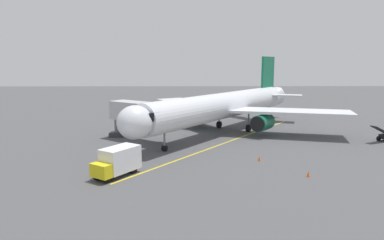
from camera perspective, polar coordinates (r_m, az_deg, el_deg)
ground_plane at (r=51.47m, az=6.40°, el=-2.09°), size 220.00×220.00×0.00m
apron_lead_in_line at (r=45.31m, az=6.09°, el=-3.64°), size 24.21×32.13×0.01m
airplane at (r=50.74m, az=5.51°, el=2.34°), size 31.53×34.62×11.50m
jet_bridge at (r=45.03m, az=-7.79°, el=1.11°), size 10.28×8.56×5.40m
ground_crew_marshaller at (r=34.25m, az=-10.08°, el=-6.47°), size 0.42×0.29×1.71m
box_truck_portside at (r=31.94m, az=-12.44°, el=-6.78°), size 4.21×4.90×2.62m
baggage_cart_starboard_side at (r=58.98m, az=-4.82°, el=0.04°), size 2.25×2.92×1.27m
safety_cone_nose_left at (r=33.02m, az=18.91°, el=-8.55°), size 0.32×0.32×0.55m
safety_cone_nose_right at (r=36.91m, az=11.22°, el=-6.34°), size 0.32×0.32×0.55m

